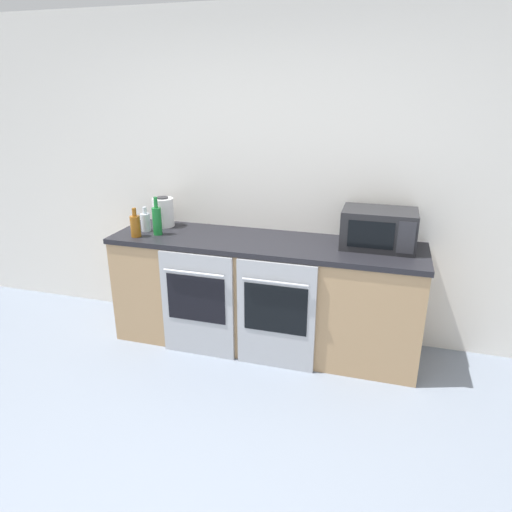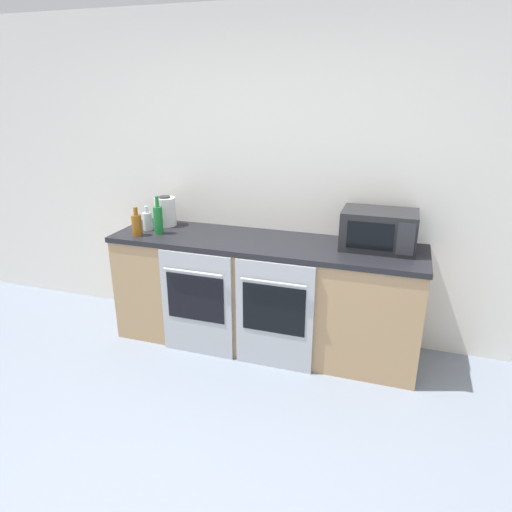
% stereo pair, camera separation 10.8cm
% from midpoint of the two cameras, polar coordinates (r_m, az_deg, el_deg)
% --- Properties ---
extents(wall_back, '(10.00, 0.06, 2.60)m').
position_cam_midpoint_polar(wall_back, '(3.73, 1.62, 9.46)').
color(wall_back, silver).
rests_on(wall_back, ground_plane).
extents(counter_back, '(2.43, 0.64, 0.89)m').
position_cam_midpoint_polar(counter_back, '(3.68, 0.15, -4.66)').
color(counter_back, tan).
rests_on(counter_back, ground_plane).
extents(oven_left, '(0.59, 0.06, 0.85)m').
position_cam_midpoint_polar(oven_left, '(3.55, -8.25, -6.11)').
color(oven_left, '#A8AAAF').
rests_on(oven_left, ground_plane).
extents(oven_right, '(0.59, 0.06, 0.85)m').
position_cam_midpoint_polar(oven_right, '(3.36, 1.54, -7.49)').
color(oven_right, '#A8AAAF').
rests_on(oven_right, ground_plane).
extents(microwave, '(0.53, 0.35, 0.28)m').
position_cam_midpoint_polar(microwave, '(3.43, 14.21, 3.32)').
color(microwave, '#232326').
rests_on(microwave, counter_back).
extents(bottle_clear, '(0.08, 0.08, 0.20)m').
position_cam_midpoint_polar(bottle_clear, '(3.86, -14.42, 4.18)').
color(bottle_clear, silver).
rests_on(bottle_clear, counter_back).
extents(bottle_green, '(0.07, 0.07, 0.31)m').
position_cam_midpoint_polar(bottle_green, '(3.73, -13.09, 4.40)').
color(bottle_green, '#19722D').
rests_on(bottle_green, counter_back).
extents(bottle_amber, '(0.08, 0.08, 0.23)m').
position_cam_midpoint_polar(bottle_amber, '(3.72, -15.65, 3.69)').
color(bottle_amber, '#8C5114').
rests_on(bottle_amber, counter_back).
extents(kettle, '(0.18, 0.18, 0.25)m').
position_cam_midpoint_polar(kettle, '(3.95, -12.28, 5.38)').
color(kettle, white).
rests_on(kettle, counter_back).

